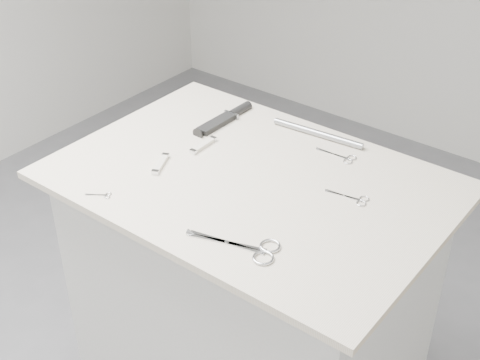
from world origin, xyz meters
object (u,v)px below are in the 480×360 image
Objects in this scene: large_shears at (252,248)px; pocket_knife_b at (161,164)px; embroidery_scissors_b at (342,157)px; tiny_scissors at (102,195)px; pocket_knife_a at (203,145)px; metal_rail at (318,133)px; plinth at (249,311)px; sheathed_knife at (227,117)px; embroidery_scissors_a at (354,199)px.

pocket_knife_b reaches higher than large_shears.
embroidery_scissors_b is 0.49m from pocket_knife_b.
pocket_knife_b is (0.02, 0.19, 0.01)m from tiny_scissors.
large_shears is 2.14× the size of pocket_knife_a.
pocket_knife_b is (-0.40, 0.13, 0.00)m from large_shears.
metal_rail is (0.22, 0.24, 0.00)m from pocket_knife_a.
plinth is at bearing 16.02° from tiny_scissors.
tiny_scissors is 0.50m from sheathed_knife.
embroidery_scissors_b and tiny_scissors have the same top height.
metal_rail is (-0.16, 0.52, 0.01)m from large_shears.
large_shears is at bearing -133.22° from pocket_knife_b.
sheathed_knife is (-0.42, 0.44, 0.01)m from large_shears.
metal_rail reaches higher than embroidery_scissors_b.
plinth is 0.54m from pocket_knife_b.
sheathed_knife is 0.17m from pocket_knife_a.
embroidery_scissors_b is 0.38m from pocket_knife_a.
embroidery_scissors_a reaches higher than plinth.
metal_rail is at bearing 86.22° from plinth.
metal_rail is at bearing -57.12° from pocket_knife_b.
sheathed_knife reaches higher than tiny_scissors.
plinth is 0.55m from large_shears.
plinth is 4.08× the size of sheathed_knife.
embroidery_scissors_a is 0.51m from pocket_knife_b.
plinth is 0.54m from embroidery_scissors_a.
metal_rail reaches higher than pocket_knife_b.
sheathed_knife is (-0.38, -0.02, 0.01)m from embroidery_scissors_b.
metal_rail reaches higher than large_shears.
sheathed_knife reaches higher than pocket_knife_b.
sheathed_knife reaches higher than plinth.
embroidery_scissors_b is 0.41× the size of metal_rail.
pocket_knife_b is (-0.36, -0.33, 0.00)m from embroidery_scissors_b.
large_shears is 0.97× the size of sheathed_knife.
pocket_knife_a is at bearing 48.44° from tiny_scissors.
embroidery_scissors_b is (-0.12, 0.15, 0.00)m from embroidery_scissors_a.
sheathed_knife is 0.28m from metal_rail.
embroidery_scissors_a is (0.08, 0.31, -0.00)m from large_shears.
embroidery_scissors_b is 1.17× the size of pocket_knife_b.
sheathed_knife is at bearing -163.35° from metal_rail.
large_shears is at bearing -135.07° from sheathed_knife.
embroidery_scissors_a is 1.13× the size of pocket_knife_b.
pocket_knife_a is at bearing -153.69° from embroidery_scissors_b.
plinth is 0.56m from metal_rail.
pocket_knife_a is (-0.38, 0.28, 0.00)m from large_shears.
pocket_knife_a and pocket_knife_b have the same top height.
plinth is 8.96× the size of pocket_knife_a.
embroidery_scissors_b is at bearing -72.53° from pocket_knife_b.
pocket_knife_a is (0.05, -0.17, -0.00)m from sheathed_knife.
metal_rail is at bearing -72.27° from sheathed_knife.
plinth is 9.24× the size of pocket_knife_b.
embroidery_scissors_b is at bearing -85.86° from sheathed_knife.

